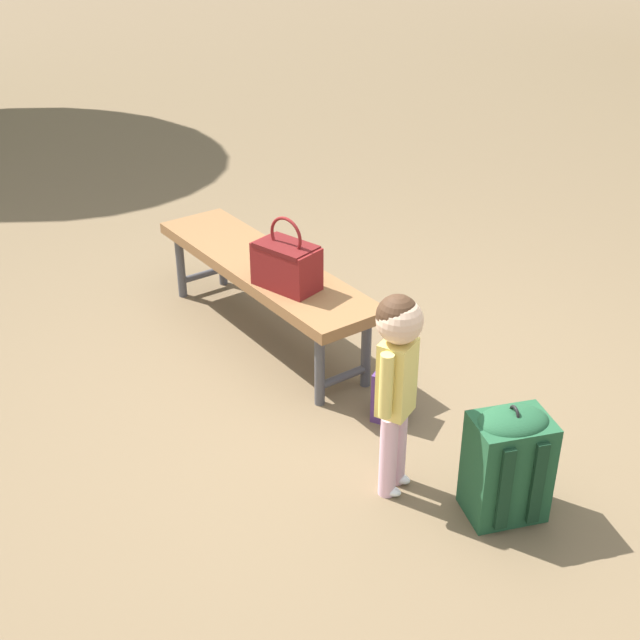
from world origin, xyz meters
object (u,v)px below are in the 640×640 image
object	(u,v)px
child_standing	(397,366)
backpack_large	(508,460)
handbag	(286,263)
backpack_small	(391,390)
park_bench	(264,272)

from	to	relation	value
child_standing	backpack_large	distance (m)	0.57
handbag	backpack_large	xyz separation A→B (m)	(1.39, 0.34, -0.32)
child_standing	backpack_small	distance (m)	0.68
backpack_large	backpack_small	size ratio (longest dim) A/B	1.74
handbag	backpack_small	xyz separation A→B (m)	(0.63, 0.25, -0.43)
handbag	child_standing	bearing A→B (deg)	0.33
park_bench	backpack_large	size ratio (longest dim) A/B	3.23
park_bench	backpack_small	distance (m)	1.01
handbag	park_bench	bearing A→B (deg)	-179.94
child_standing	backpack_large	world-z (taller)	child_standing
park_bench	backpack_large	xyz separation A→B (m)	(1.71, 0.34, -0.14)
handbag	child_standing	world-z (taller)	child_standing
handbag	backpack_large	bearing A→B (deg)	13.68
park_bench	backpack_large	bearing A→B (deg)	11.22
child_standing	backpack_small	bearing A→B (deg)	151.45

